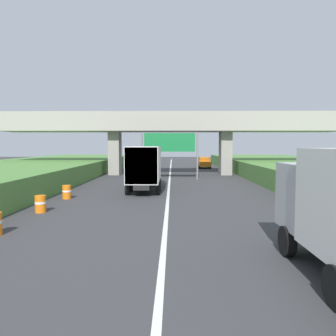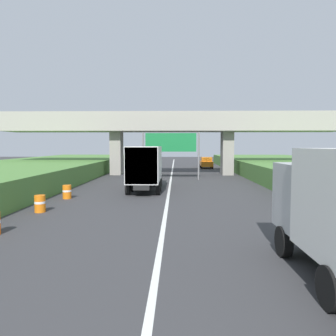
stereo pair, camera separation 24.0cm
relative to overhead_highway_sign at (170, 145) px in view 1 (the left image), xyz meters
The scene contains 8 objects.
lane_centre_stripe 4.01m from the overhead_highway_sign, 90.00° to the right, with size 0.20×102.00×0.01m, color white.
overpass_bridge 6.19m from the overhead_highway_sign, 90.00° to the left, with size 40.00×4.80×7.38m.
overhead_highway_sign is the anchor object (origin of this frame).
truck_red 8.54m from the overhead_highway_sign, 102.47° to the right, with size 2.44×7.30×3.44m.
car_orange 17.89m from the overhead_highway_sign, 72.90° to the left, with size 1.86×4.10×1.72m.
car_black 19.82m from the overhead_highway_sign, 104.60° to the left, with size 1.86×4.10×1.72m.
construction_barrel_2 18.11m from the overhead_highway_sign, 111.79° to the right, with size 0.57×0.57×0.90m.
construction_barrel_3 14.24m from the overhead_highway_sign, 118.65° to the right, with size 0.57×0.57×0.90m.
Camera 1 is at (0.30, -0.48, 3.51)m, focal length 34.83 mm.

